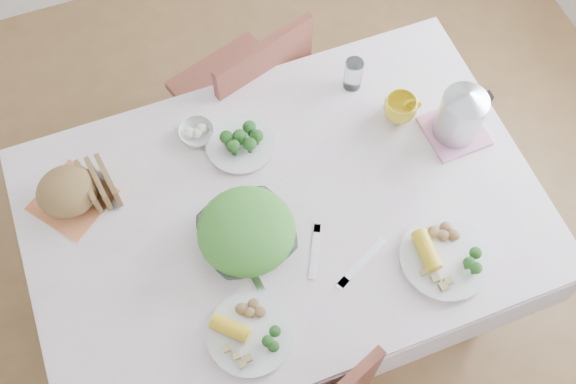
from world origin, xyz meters
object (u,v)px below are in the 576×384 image
object	(u,v)px
dining_table	(285,257)
yellow_mug	(400,109)
dinner_plate_left	(250,334)
dinner_plate_right	(445,258)
chair_far	(238,87)
electric_kettle	(462,110)
salad_bowl	(247,235)

from	to	relation	value
dining_table	yellow_mug	bearing A→B (deg)	21.28
dinner_plate_left	dinner_plate_right	world-z (taller)	dinner_plate_right
dinner_plate_right	yellow_mug	bearing A→B (deg)	80.15
chair_far	electric_kettle	world-z (taller)	electric_kettle
yellow_mug	electric_kettle	bearing A→B (deg)	-40.39
dinner_plate_right	dinner_plate_left	bearing A→B (deg)	-179.01
dining_table	salad_bowl	xyz separation A→B (m)	(-0.13, -0.06, 0.42)
dinner_plate_left	chair_far	bearing A→B (deg)	74.08
electric_kettle	chair_far	bearing A→B (deg)	153.32
chair_far	yellow_mug	world-z (taller)	chair_far
dining_table	dinner_plate_left	world-z (taller)	dinner_plate_left
yellow_mug	chair_far	bearing A→B (deg)	127.83
chair_far	dinner_plate_left	xyz separation A→B (m)	(-0.28, -1.00, 0.31)
salad_bowl	dinner_plate_left	size ratio (longest dim) A/B	1.12
dining_table	electric_kettle	size ratio (longest dim) A/B	7.22
dinner_plate_left	yellow_mug	xyz separation A→B (m)	(0.67, 0.50, 0.03)
electric_kettle	dinner_plate_right	bearing A→B (deg)	-97.94
chair_far	salad_bowl	xyz separation A→B (m)	(-0.20, -0.73, 0.33)
yellow_mug	dinner_plate_left	bearing A→B (deg)	-143.43
electric_kettle	dining_table	bearing A→B (deg)	-151.32
dinner_plate_left	yellow_mug	world-z (taller)	yellow_mug
dinner_plate_left	dinner_plate_right	xyz separation A→B (m)	(0.59, 0.01, 0.00)
dining_table	salad_bowl	distance (m)	0.44
dining_table	yellow_mug	size ratio (longest dim) A/B	13.31
chair_far	dinner_plate_left	bearing A→B (deg)	56.41
yellow_mug	dining_table	bearing A→B (deg)	-158.72
dining_table	salad_bowl	world-z (taller)	salad_bowl
salad_bowl	dinner_plate_left	world-z (taller)	salad_bowl
salad_bowl	chair_far	bearing A→B (deg)	74.77
dining_table	dinner_plate_right	size ratio (longest dim) A/B	5.40
dining_table	yellow_mug	distance (m)	0.65
dining_table	dinner_plate_right	bearing A→B (deg)	-40.27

